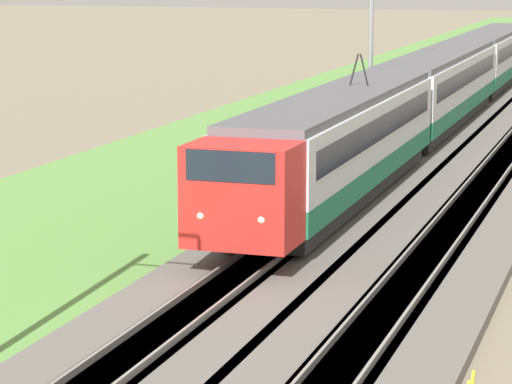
{
  "coord_description": "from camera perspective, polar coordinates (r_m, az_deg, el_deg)",
  "views": [
    {
      "loc": [
        -11.64,
        -9.4,
        7.89
      ],
      "look_at": [
        17.3,
        0.0,
        2.14
      ],
      "focal_mm": 85.0,
      "sensor_mm": 36.0,
      "label": 1
    }
  ],
  "objects": [
    {
      "name": "track_main",
      "position": [
        62.83,
        9.27,
        3.49
      ],
      "size": [
        240.0,
        1.57,
        0.45
      ],
      "color": "#4C4238",
      "rests_on": "ground"
    },
    {
      "name": "grass_verge",
      "position": [
        64.24,
        3.14,
        3.68
      ],
      "size": [
        240.0,
        12.24,
        0.12
      ],
      "color": "#5B8E42",
      "rests_on": "ground"
    },
    {
      "name": "catenary_mast_mid",
      "position": [
        56.25,
        5.48,
        6.91
      ],
      "size": [
        0.22,
        2.56,
        8.17
      ],
      "color": "slate",
      "rests_on": "ground"
    },
    {
      "name": "ballast_main",
      "position": [
        62.83,
        9.27,
        3.48
      ],
      "size": [
        240.0,
        4.4,
        0.3
      ],
      "color": "#605B56",
      "rests_on": "ground"
    },
    {
      "name": "passenger_train",
      "position": [
        58.15,
        8.64,
        5.03
      ],
      "size": [
        59.9,
        2.85,
        4.88
      ],
      "rotation": [
        0.0,
        0.0,
        3.14
      ],
      "color": "red",
      "rests_on": "ground"
    }
  ]
}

